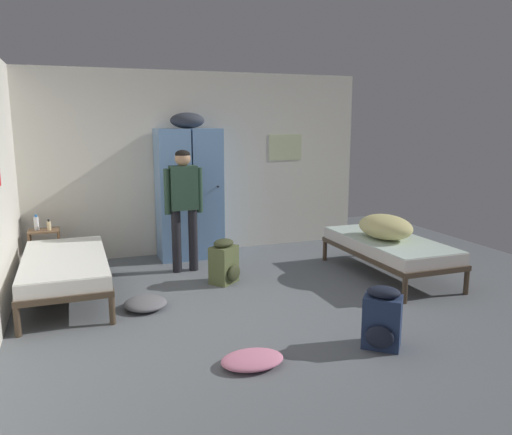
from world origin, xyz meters
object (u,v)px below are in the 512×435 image
(bedding_heap, at_px, (385,227))
(person_traveler, at_px, (184,199))
(water_bottle, at_px, (36,223))
(lotion_bottle, at_px, (49,225))
(backpack_olive, at_px, (224,262))
(bed_left_rear, at_px, (65,266))
(locker_bank, at_px, (189,191))
(clothes_pile_pink, at_px, (252,360))
(bed_right, at_px, (389,247))
(clothes_pile_grey, at_px, (145,303))
(backpack_navy, at_px, (382,319))
(shelf_unit, at_px, (45,247))

(bedding_heap, bearing_deg, person_traveler, 155.17)
(water_bottle, relative_size, lotion_bottle, 1.44)
(lotion_bottle, bearing_deg, backpack_olive, -30.57)
(bed_left_rear, distance_m, lotion_bottle, 1.15)
(water_bottle, height_order, backpack_olive, water_bottle)
(bedding_heap, bearing_deg, bed_left_rear, 172.70)
(locker_bank, relative_size, backpack_olive, 3.76)
(bed_left_rear, bearing_deg, lotion_bottle, 99.21)
(bedding_heap, relative_size, person_traveler, 0.51)
(water_bottle, distance_m, clothes_pile_pink, 3.83)
(locker_bank, bearing_deg, backpack_olive, -85.05)
(bed_right, bearing_deg, backpack_olive, 168.12)
(bedding_heap, distance_m, person_traveler, 2.59)
(backpack_olive, relative_size, clothes_pile_pink, 1.05)
(locker_bank, distance_m, bed_left_rear, 2.20)
(bed_right, xyz_separation_m, person_traveler, (-2.39, 1.09, 0.58))
(bed_right, relative_size, clothes_pile_grey, 4.06)
(bed_right, distance_m, clothes_pile_pink, 3.00)
(water_bottle, xyz_separation_m, backpack_navy, (2.92, -3.43, -0.40))
(water_bottle, bearing_deg, backpack_navy, -49.57)
(bed_left_rear, height_order, clothes_pile_pink, bed_left_rear)
(water_bottle, bearing_deg, locker_bank, 2.93)
(bedding_heap, height_order, clothes_pile_grey, bedding_heap)
(bed_right, bearing_deg, locker_bank, 140.72)
(bed_left_rear, distance_m, backpack_olive, 1.82)
(person_traveler, height_order, lotion_bottle, person_traveler)
(backpack_navy, bearing_deg, clothes_pile_grey, 137.59)
(bed_right, xyz_separation_m, water_bottle, (-4.20, 1.67, 0.28))
(bed_left_rear, bearing_deg, water_bottle, 105.75)
(backpack_olive, bearing_deg, locker_bank, 94.95)
(bed_left_rear, xyz_separation_m, backpack_olive, (1.82, -0.07, -0.12))
(shelf_unit, xyz_separation_m, backpack_olive, (2.07, -1.22, -0.09))
(locker_bank, relative_size, shelf_unit, 3.63)
(bed_left_rear, xyz_separation_m, clothes_pile_pink, (1.41, -2.18, -0.33))
(clothes_pile_grey, bearing_deg, locker_bank, 63.91)
(locker_bank, height_order, shelf_unit, locker_bank)
(clothes_pile_pink, bearing_deg, person_traveler, 88.74)
(shelf_unit, bearing_deg, lotion_bottle, -29.74)
(water_bottle, xyz_separation_m, clothes_pile_pink, (1.74, -3.35, -0.61))
(locker_bank, bearing_deg, backpack_navy, -75.85)
(bedding_heap, distance_m, water_bottle, 4.46)
(lotion_bottle, height_order, backpack_navy, lotion_bottle)
(person_traveler, bearing_deg, shelf_unit, 162.09)
(bedding_heap, height_order, person_traveler, person_traveler)
(bed_left_rear, bearing_deg, clothes_pile_pink, -57.10)
(shelf_unit, distance_m, clothes_pile_grey, 2.05)
(bed_left_rear, bearing_deg, backpack_navy, -41.06)
(backpack_olive, xyz_separation_m, clothes_pile_pink, (-0.40, -2.12, -0.21))
(shelf_unit, xyz_separation_m, lotion_bottle, (0.07, -0.04, 0.29))
(clothes_pile_grey, height_order, clothes_pile_pink, clothes_pile_grey)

